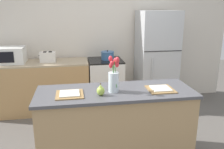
{
  "coord_description": "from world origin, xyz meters",
  "views": [
    {
      "loc": [
        -0.45,
        -2.51,
        1.81
      ],
      "look_at": [
        0.0,
        0.25,
        1.01
      ],
      "focal_mm": 38.0,
      "sensor_mm": 36.0,
      "label": 1
    }
  ],
  "objects_px": {
    "plate_setting_left": "(70,94)",
    "microwave": "(10,55)",
    "toaster": "(48,57)",
    "refrigerator": "(156,59)",
    "flower_vase": "(114,78)",
    "cooking_pot": "(107,55)",
    "plate_setting_right": "(161,89)",
    "pear_figurine": "(101,90)",
    "stove_range": "(106,84)"
  },
  "relations": [
    {
      "from": "plate_setting_left",
      "to": "microwave",
      "type": "height_order",
      "value": "microwave"
    },
    {
      "from": "plate_setting_left",
      "to": "toaster",
      "type": "bearing_deg",
      "value": 102.84
    },
    {
      "from": "refrigerator",
      "to": "flower_vase",
      "type": "xyz_separation_m",
      "value": [
        -1.08,
        -1.63,
        0.17
      ]
    },
    {
      "from": "plate_setting_left",
      "to": "cooking_pot",
      "type": "relative_size",
      "value": 1.26
    },
    {
      "from": "flower_vase",
      "to": "toaster",
      "type": "distance_m",
      "value": 1.86
    },
    {
      "from": "plate_setting_right",
      "to": "microwave",
      "type": "xyz_separation_m",
      "value": [
        -2.02,
        1.66,
        0.14
      ]
    },
    {
      "from": "pear_figurine",
      "to": "cooking_pot",
      "type": "distance_m",
      "value": 1.77
    },
    {
      "from": "stove_range",
      "to": "pear_figurine",
      "type": "bearing_deg",
      "value": -99.37
    },
    {
      "from": "stove_range",
      "to": "plate_setting_left",
      "type": "distance_m",
      "value": 1.83
    },
    {
      "from": "pear_figurine",
      "to": "microwave",
      "type": "xyz_separation_m",
      "value": [
        -1.32,
        1.72,
        0.09
      ]
    },
    {
      "from": "pear_figurine",
      "to": "plate_setting_left",
      "type": "height_order",
      "value": "pear_figurine"
    },
    {
      "from": "plate_setting_left",
      "to": "plate_setting_right",
      "type": "relative_size",
      "value": 1.0
    },
    {
      "from": "refrigerator",
      "to": "toaster",
      "type": "xyz_separation_m",
      "value": [
        -1.95,
        0.01,
        0.11
      ]
    },
    {
      "from": "plate_setting_right",
      "to": "cooking_pot",
      "type": "height_order",
      "value": "cooking_pot"
    },
    {
      "from": "microwave",
      "to": "plate_setting_right",
      "type": "bearing_deg",
      "value": -39.34
    },
    {
      "from": "stove_range",
      "to": "toaster",
      "type": "distance_m",
      "value": 1.13
    },
    {
      "from": "cooking_pot",
      "to": "microwave",
      "type": "height_order",
      "value": "microwave"
    },
    {
      "from": "refrigerator",
      "to": "microwave",
      "type": "bearing_deg",
      "value": -179.97
    },
    {
      "from": "plate_setting_right",
      "to": "toaster",
      "type": "xyz_separation_m",
      "value": [
        -1.41,
        1.66,
        0.09
      ]
    },
    {
      "from": "refrigerator",
      "to": "pear_figurine",
      "type": "height_order",
      "value": "refrigerator"
    },
    {
      "from": "plate_setting_left",
      "to": "microwave",
      "type": "distance_m",
      "value": 1.94
    },
    {
      "from": "toaster",
      "to": "cooking_pot",
      "type": "xyz_separation_m",
      "value": [
        1.04,
        0.01,
        -0.01
      ]
    },
    {
      "from": "stove_range",
      "to": "plate_setting_left",
      "type": "relative_size",
      "value": 3.03
    },
    {
      "from": "toaster",
      "to": "microwave",
      "type": "distance_m",
      "value": 0.61
    },
    {
      "from": "flower_vase",
      "to": "pear_figurine",
      "type": "relative_size",
      "value": 2.9
    },
    {
      "from": "microwave",
      "to": "stove_range",
      "type": "bearing_deg",
      "value": 0.02
    },
    {
      "from": "cooking_pot",
      "to": "flower_vase",
      "type": "bearing_deg",
      "value": -95.83
    },
    {
      "from": "pear_figurine",
      "to": "stove_range",
      "type": "bearing_deg",
      "value": 80.63
    },
    {
      "from": "microwave",
      "to": "pear_figurine",
      "type": "bearing_deg",
      "value": -52.53
    },
    {
      "from": "plate_setting_left",
      "to": "toaster",
      "type": "relative_size",
      "value": 1.06
    },
    {
      "from": "stove_range",
      "to": "pear_figurine",
      "type": "relative_size",
      "value": 6.36
    },
    {
      "from": "plate_setting_right",
      "to": "plate_setting_left",
      "type": "bearing_deg",
      "value": 180.0
    },
    {
      "from": "stove_range",
      "to": "plate_setting_left",
      "type": "xyz_separation_m",
      "value": [
        -0.62,
        -1.66,
        0.45
      ]
    },
    {
      "from": "plate_setting_left",
      "to": "microwave",
      "type": "relative_size",
      "value": 0.62
    },
    {
      "from": "stove_range",
      "to": "toaster",
      "type": "relative_size",
      "value": 3.22
    },
    {
      "from": "microwave",
      "to": "cooking_pot",
      "type": "bearing_deg",
      "value": 0.57
    },
    {
      "from": "flower_vase",
      "to": "toaster",
      "type": "xyz_separation_m",
      "value": [
        -0.87,
        1.64,
        -0.06
      ]
    },
    {
      "from": "pear_figurine",
      "to": "cooking_pot",
      "type": "height_order",
      "value": "cooking_pot"
    },
    {
      "from": "cooking_pot",
      "to": "microwave",
      "type": "relative_size",
      "value": 0.49
    },
    {
      "from": "stove_range",
      "to": "microwave",
      "type": "xyz_separation_m",
      "value": [
        -1.61,
        -0.0,
        0.59
      ]
    },
    {
      "from": "plate_setting_left",
      "to": "cooking_pot",
      "type": "xyz_separation_m",
      "value": [
        0.66,
        1.67,
        0.07
      ]
    },
    {
      "from": "plate_setting_right",
      "to": "microwave",
      "type": "relative_size",
      "value": 0.62
    },
    {
      "from": "cooking_pot",
      "to": "microwave",
      "type": "distance_m",
      "value": 1.65
    },
    {
      "from": "stove_range",
      "to": "flower_vase",
      "type": "xyz_separation_m",
      "value": [
        -0.13,
        -1.63,
        0.6
      ]
    },
    {
      "from": "pear_figurine",
      "to": "plate_setting_right",
      "type": "distance_m",
      "value": 0.71
    },
    {
      "from": "pear_figurine",
      "to": "cooking_pot",
      "type": "relative_size",
      "value": 0.6
    },
    {
      "from": "cooking_pot",
      "to": "microwave",
      "type": "xyz_separation_m",
      "value": [
        -1.65,
        -0.02,
        0.06
      ]
    },
    {
      "from": "stove_range",
      "to": "flower_vase",
      "type": "height_order",
      "value": "flower_vase"
    },
    {
      "from": "refrigerator",
      "to": "plate_setting_left",
      "type": "relative_size",
      "value": 5.89
    },
    {
      "from": "stove_range",
      "to": "flower_vase",
      "type": "distance_m",
      "value": 1.74
    }
  ]
}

